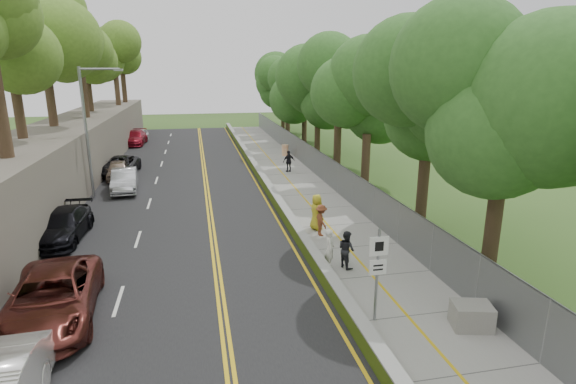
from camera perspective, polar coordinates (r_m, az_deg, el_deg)
ground at (r=17.43m, az=3.83°, el=-11.39°), size 140.00×140.00×0.00m
road at (r=31.00m, az=-13.44°, el=0.29°), size 11.20×66.00×0.04m
sidewalk at (r=31.72m, az=1.05°, el=1.06°), size 4.20×66.00×0.05m
jersey_barrier at (r=31.24m, az=-3.07°, el=1.34°), size 0.42×66.00×0.60m
rock_embankment at (r=31.90m, az=-28.36°, el=2.93°), size 5.00×66.00×4.00m
chainlink_fence at (r=32.01m, az=4.73°, el=2.94°), size 0.04×66.00×2.00m
trees_embankment at (r=31.34m, az=-29.49°, el=18.34°), size 6.40×66.00×13.00m
trees_fenceside at (r=32.04m, az=9.12°, el=13.64°), size 7.00×66.00×14.00m
streetlight at (r=29.80m, az=-23.89°, el=7.88°), size 2.52×0.22×8.00m
signpost at (r=14.34m, az=11.33°, el=-9.10°), size 0.62×0.09×3.10m
construction_barrel at (r=42.01m, az=-0.37°, el=5.34°), size 0.62×0.62×1.02m
concrete_block at (r=15.51m, az=22.28°, el=-14.35°), size 1.35×1.14×0.78m
car_2 at (r=16.41m, az=-27.79°, el=-11.81°), size 3.07×5.85×1.57m
car_3 at (r=23.67m, az=-26.68°, el=-3.81°), size 2.16×4.88×1.39m
car_4 at (r=35.22m, az=-20.77°, el=2.63°), size 1.90×4.00×1.32m
car_5 at (r=31.49m, az=-20.06°, el=1.41°), size 1.92×4.52×1.45m
car_6 at (r=36.66m, az=-20.52°, el=3.15°), size 2.73×5.12×1.37m
car_7 at (r=50.93m, az=-18.86°, el=6.54°), size 2.38×5.27×1.50m
car_8 at (r=52.38m, az=-18.49°, el=6.77°), size 2.16×4.44×1.46m
painter_0 at (r=22.42m, az=3.64°, el=-2.56°), size 0.88×1.04×1.81m
painter_1 at (r=18.13m, az=5.33°, el=-7.24°), size 0.55×0.70×1.68m
painter_2 at (r=18.36m, az=7.43°, el=-7.22°), size 0.81×0.91×1.55m
painter_3 at (r=21.67m, az=4.24°, el=-3.59°), size 0.65×1.04×1.54m
person_far at (r=35.14m, az=0.11°, el=3.91°), size 1.05×0.62×1.68m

